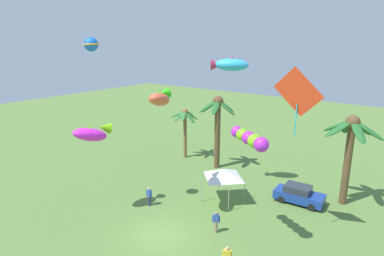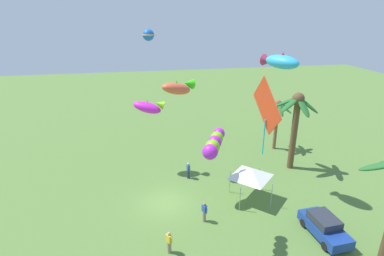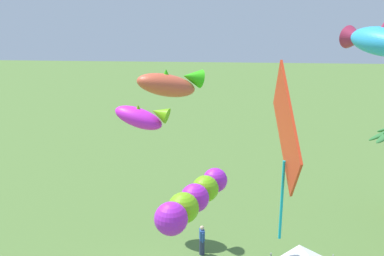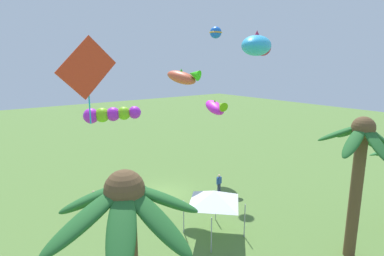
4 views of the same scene
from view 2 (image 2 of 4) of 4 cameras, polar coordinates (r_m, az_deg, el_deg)
The scene contains 14 objects.
ground_plane at distance 25.76m, azimuth -4.94°, elevation -13.68°, with size 120.00×120.00×0.00m, color #567A38.
palm_tree_0 at distance 30.34m, azimuth 18.75°, elevation 2.35°, with size 3.93×3.99×7.65m.
palm_tree_1 at distance 34.71m, azimuth 15.55°, elevation 2.88°, with size 3.14×3.38×5.69m.
parked_car_0 at distance 23.91m, azimuth 23.34°, elevation -16.44°, with size 3.99×1.93×1.51m.
spectator_0 at distance 23.33m, azimuth 2.31°, elevation -15.29°, with size 0.50×0.38×1.59m.
spectator_1 at distance 20.90m, azimuth -4.26°, elevation -20.37°, with size 0.49×0.39×1.59m.
spectator_2 at distance 28.66m, azimuth -0.68°, elevation -7.86°, with size 0.54×0.30×1.59m.
festival_tent at distance 25.29m, azimuth 10.90°, elevation -8.16°, with size 2.86×2.86×2.85m.
kite_diamond_0 at distance 16.25m, azimuth 13.67°, elevation 3.80°, with size 3.04×0.38×4.24m.
kite_ball_1 at distance 26.87m, azimuth -8.11°, elevation 16.72°, with size 1.37×1.37×0.97m.
kite_fish_2 at distance 23.02m, azimuth -2.60°, elevation 7.49°, with size 2.05×2.95×1.38m.
kite_tube_3 at distance 18.15m, azimuth 4.14°, elevation -2.86°, with size 3.05×1.95×0.96m.
kite_fish_4 at distance 28.33m, azimuth -8.01°, elevation 3.93°, with size 1.85×3.21×1.64m.
kite_fish_5 at distance 24.18m, azimuth 16.02°, elevation 11.79°, with size 3.25×2.58×1.27m.
Camera 2 is at (21.18, -1.88, 14.54)m, focal length 28.73 mm.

